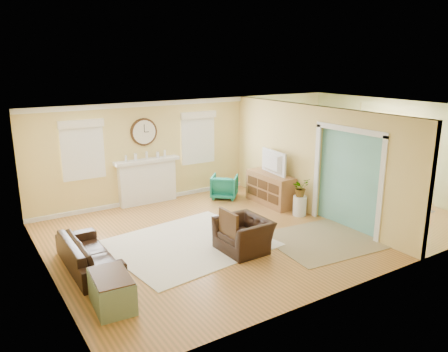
% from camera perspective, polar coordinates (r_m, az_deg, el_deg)
% --- Properties ---
extents(floor, '(9.00, 9.00, 0.00)m').
position_cam_1_polar(floor, '(9.92, 4.87, -6.45)').
color(floor, olive).
rests_on(floor, ground).
extents(wall_back, '(9.00, 0.02, 2.60)m').
position_cam_1_polar(wall_back, '(11.98, -3.71, 3.80)').
color(wall_back, '#DFC66C').
rests_on(wall_back, ground).
extents(wall_front, '(9.00, 0.02, 2.60)m').
position_cam_1_polar(wall_front, '(7.47, 19.17, -3.91)').
color(wall_front, '#DFC66C').
rests_on(wall_front, ground).
extents(wall_left, '(0.02, 6.00, 2.60)m').
position_cam_1_polar(wall_left, '(7.75, -22.50, -3.55)').
color(wall_left, '#DFC66C').
rests_on(wall_left, ground).
extents(wall_right, '(0.02, 6.00, 2.60)m').
position_cam_1_polar(wall_right, '(12.71, 21.41, 3.44)').
color(wall_right, '#DFC66C').
rests_on(wall_right, ground).
extents(ceiling, '(9.00, 6.00, 0.02)m').
position_cam_1_polar(ceiling, '(9.29, 5.22, 8.65)').
color(ceiling, white).
rests_on(ceiling, wall_back).
extents(partition, '(0.17, 6.00, 2.60)m').
position_cam_1_polar(partition, '(10.67, 10.59, 2.51)').
color(partition, '#DFC66C').
rests_on(partition, ground).
extents(fireplace, '(1.70, 0.30, 1.17)m').
position_cam_1_polar(fireplace, '(11.41, -9.97, -0.60)').
color(fireplace, white).
rests_on(fireplace, ground).
extents(wall_clock, '(0.70, 0.07, 0.70)m').
position_cam_1_polar(wall_clock, '(11.22, -10.43, 5.68)').
color(wall_clock, '#4C3018').
rests_on(wall_clock, wall_back).
extents(window_left, '(1.05, 0.13, 1.42)m').
position_cam_1_polar(window_left, '(10.77, -18.01, 3.77)').
color(window_left, white).
rests_on(window_left, wall_back).
extents(window_right, '(1.05, 0.13, 1.42)m').
position_cam_1_polar(window_right, '(11.90, -3.42, 5.48)').
color(window_right, white).
rests_on(window_right, wall_back).
extents(french_doors, '(0.06, 1.70, 2.20)m').
position_cam_1_polar(french_doors, '(12.72, 21.20, 2.54)').
color(french_doors, white).
rests_on(french_doors, ground).
extents(pendant, '(0.30, 0.30, 0.55)m').
position_cam_1_polar(pendant, '(11.41, 17.31, 7.19)').
color(pendant, gold).
rests_on(pendant, ceiling).
extents(rug_cream, '(3.26, 2.92, 0.02)m').
position_cam_1_polar(rug_cream, '(8.96, -4.67, -8.80)').
color(rug_cream, '#ECE4CA').
rests_on(rug_cream, floor).
extents(rug_jute, '(2.43, 2.06, 0.01)m').
position_cam_1_polar(rug_jute, '(9.36, 13.04, -8.10)').
color(rug_jute, tan).
rests_on(rug_jute, floor).
extents(rug_grey, '(2.33, 2.91, 0.01)m').
position_cam_1_polar(rug_grey, '(11.81, 16.90, -3.48)').
color(rug_grey, slate).
rests_on(rug_grey, floor).
extents(sofa, '(0.74, 1.90, 0.55)m').
position_cam_1_polar(sofa, '(8.24, -17.26, -9.62)').
color(sofa, black).
rests_on(sofa, floor).
extents(eames_chair, '(0.89, 1.01, 0.64)m').
position_cam_1_polar(eames_chair, '(8.55, 2.56, -7.67)').
color(eames_chair, black).
rests_on(eames_chair, floor).
extents(green_chair, '(0.95, 0.95, 0.62)m').
position_cam_1_polar(green_chair, '(11.73, 0.06, -1.39)').
color(green_chair, '#0C6A55').
rests_on(green_chair, floor).
extents(trunk, '(0.61, 0.93, 0.51)m').
position_cam_1_polar(trunk, '(6.97, -14.46, -14.30)').
color(trunk, gray).
rests_on(trunk, floor).
extents(credenza, '(0.50, 1.47, 0.80)m').
position_cam_1_polar(credenza, '(11.28, 6.03, -1.67)').
color(credenza, '#A67348').
rests_on(credenza, floor).
extents(tv, '(0.24, 1.05, 0.60)m').
position_cam_1_polar(tv, '(11.09, 6.06, 1.78)').
color(tv, black).
rests_on(tv, credenza).
extents(garden_stool, '(0.32, 0.32, 0.47)m').
position_cam_1_polar(garden_stool, '(10.59, 9.85, -3.85)').
color(garden_stool, white).
rests_on(garden_stool, floor).
extents(potted_plant, '(0.40, 0.35, 0.44)m').
position_cam_1_polar(potted_plant, '(10.46, 9.96, -1.49)').
color(potted_plant, '#337F33').
rests_on(potted_plant, garden_stool).
extents(dining_table, '(1.05, 1.79, 0.61)m').
position_cam_1_polar(dining_table, '(11.73, 17.01, -2.08)').
color(dining_table, '#4C3018').
rests_on(dining_table, floor).
extents(dining_chair_n, '(0.50, 0.50, 1.04)m').
position_cam_1_polar(dining_chair_n, '(12.31, 13.20, 0.45)').
color(dining_chair_n, slate).
rests_on(dining_chair_n, floor).
extents(dining_chair_s, '(0.45, 0.45, 0.88)m').
position_cam_1_polar(dining_chair_s, '(10.94, 21.40, -2.53)').
color(dining_chair_s, slate).
rests_on(dining_chair_s, floor).
extents(dining_chair_w, '(0.54, 0.54, 1.03)m').
position_cam_1_polar(dining_chair_w, '(11.26, 14.78, -1.01)').
color(dining_chair_w, white).
rests_on(dining_chair_w, floor).
extents(dining_chair_e, '(0.55, 0.55, 1.03)m').
position_cam_1_polar(dining_chair_e, '(12.22, 19.16, -0.12)').
color(dining_chair_e, slate).
rests_on(dining_chair_e, floor).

